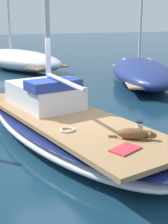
{
  "coord_description": "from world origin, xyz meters",
  "views": [
    {
      "loc": [
        -2.91,
        -7.15,
        2.95
      ],
      "look_at": [
        0.0,
        -1.0,
        1.01
      ],
      "focal_mm": 52.33,
      "sensor_mm": 36.0,
      "label": 1
    }
  ],
  "objects_px": {
    "coiled_rope": "(68,130)",
    "deck_towel": "(125,149)",
    "sailboat_main": "(67,128)",
    "moored_boat_starboard_side": "(141,71)",
    "moored_boat_far_astern": "(18,60)",
    "dog_brown": "(135,134)",
    "deck_winch": "(139,126)"
  },
  "relations": [
    {
      "from": "sailboat_main",
      "to": "moored_boat_far_astern",
      "type": "xyz_separation_m",
      "value": [
        1.97,
        12.44,
        0.27
      ]
    },
    {
      "from": "sailboat_main",
      "to": "moored_boat_far_astern",
      "type": "relative_size",
      "value": 0.92
    },
    {
      "from": "coiled_rope",
      "to": "moored_boat_starboard_side",
      "type": "bearing_deg",
      "value": 45.36
    },
    {
      "from": "deck_winch",
      "to": "deck_towel",
      "type": "bearing_deg",
      "value": -136.86
    },
    {
      "from": "deck_winch",
      "to": "coiled_rope",
      "type": "bearing_deg",
      "value": 155.3
    },
    {
      "from": "deck_winch",
      "to": "moored_boat_starboard_side",
      "type": "xyz_separation_m",
      "value": [
        5.07,
        7.18,
        -0.17
      ]
    },
    {
      "from": "moored_boat_starboard_side",
      "to": "moored_boat_far_astern",
      "type": "distance_m",
      "value": 8.07
    },
    {
      "from": "deck_winch",
      "to": "coiled_rope",
      "type": "distance_m",
      "value": 1.53
    },
    {
      "from": "deck_winch",
      "to": "coiled_rope",
      "type": "relative_size",
      "value": 0.65
    },
    {
      "from": "moored_boat_far_astern",
      "to": "dog_brown",
      "type": "bearing_deg",
      "value": -95.4
    },
    {
      "from": "coiled_rope",
      "to": "deck_towel",
      "type": "bearing_deg",
      "value": -69.19
    },
    {
      "from": "deck_winch",
      "to": "moored_boat_far_astern",
      "type": "bearing_deg",
      "value": 85.97
    },
    {
      "from": "deck_towel",
      "to": "moored_boat_starboard_side",
      "type": "xyz_separation_m",
      "value": [
        5.92,
        7.97,
        -0.08
      ]
    },
    {
      "from": "dog_brown",
      "to": "deck_winch",
      "type": "relative_size",
      "value": 3.9
    },
    {
      "from": "coiled_rope",
      "to": "deck_towel",
      "type": "xyz_separation_m",
      "value": [
        0.54,
        -1.43,
        -0.01
      ]
    },
    {
      "from": "dog_brown",
      "to": "moored_boat_far_astern",
      "type": "relative_size",
      "value": 0.1
    },
    {
      "from": "dog_brown",
      "to": "coiled_rope",
      "type": "distance_m",
      "value": 1.44
    },
    {
      "from": "moored_boat_starboard_side",
      "to": "moored_boat_far_astern",
      "type": "xyz_separation_m",
      "value": [
        -4.08,
        6.96,
        0.02
      ]
    },
    {
      "from": "dog_brown",
      "to": "moored_boat_starboard_side",
      "type": "distance_m",
      "value": 9.32
    },
    {
      "from": "dog_brown",
      "to": "moored_boat_starboard_side",
      "type": "relative_size",
      "value": 0.1
    },
    {
      "from": "dog_brown",
      "to": "coiled_rope",
      "type": "xyz_separation_m",
      "value": [
        -1.01,
        1.02,
        -0.08
      ]
    },
    {
      "from": "dog_brown",
      "to": "deck_towel",
      "type": "height_order",
      "value": "dog_brown"
    },
    {
      "from": "deck_winch",
      "to": "deck_towel",
      "type": "distance_m",
      "value": 1.16
    },
    {
      "from": "deck_winch",
      "to": "moored_boat_starboard_side",
      "type": "relative_size",
      "value": 0.03
    },
    {
      "from": "dog_brown",
      "to": "deck_towel",
      "type": "bearing_deg",
      "value": -138.92
    },
    {
      "from": "dog_brown",
      "to": "deck_winch",
      "type": "height_order",
      "value": "dog_brown"
    },
    {
      "from": "sailboat_main",
      "to": "deck_towel",
      "type": "distance_m",
      "value": 2.52
    },
    {
      "from": "deck_towel",
      "to": "moored_boat_starboard_side",
      "type": "relative_size",
      "value": 0.07
    },
    {
      "from": "deck_winch",
      "to": "moored_boat_starboard_side",
      "type": "height_order",
      "value": "moored_boat_starboard_side"
    },
    {
      "from": "deck_towel",
      "to": "dog_brown",
      "type": "bearing_deg",
      "value": 41.08
    },
    {
      "from": "coiled_rope",
      "to": "moored_boat_far_astern",
      "type": "bearing_deg",
      "value": 79.99
    },
    {
      "from": "dog_brown",
      "to": "moored_boat_far_astern",
      "type": "bearing_deg",
      "value": 84.6
    }
  ]
}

